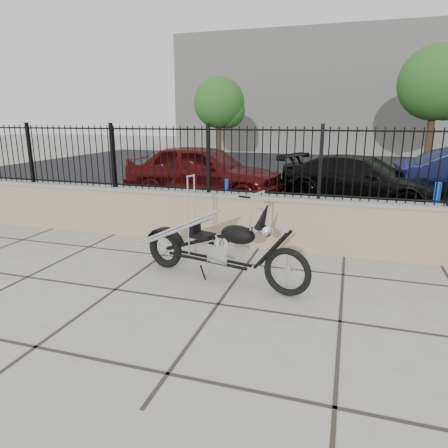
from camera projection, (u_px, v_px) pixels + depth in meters
ground_plane at (218, 304)px, 5.08m from camera, size 90.00×90.00×0.00m
parking_lot at (312, 175)px, 16.61m from camera, size 30.00×30.00×0.00m
retaining_wall at (261, 221)px, 7.26m from camera, size 14.00×0.36×0.96m
iron_fence at (262, 161)px, 6.99m from camera, size 14.00×0.08×1.20m
background_building at (333, 93)px, 28.49m from camera, size 22.00×6.00×8.00m
chopper_motorcycle at (218, 229)px, 5.67m from camera, size 2.59×1.04×1.54m
car_red at (204, 171)px, 11.61m from camera, size 4.80×2.27×1.59m
car_black at (361, 180)px, 10.87m from camera, size 4.87×3.29×1.31m
bollard_a at (226, 198)px, 9.51m from camera, size 0.12×0.12×0.90m
bollard_b at (435, 209)px, 7.99m from camera, size 0.15×0.15×1.07m
tree_left at (219, 100)px, 21.44m from camera, size 2.72×2.72×4.59m
tree_right at (437, 79)px, 18.29m from camera, size 3.41×3.41×5.75m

